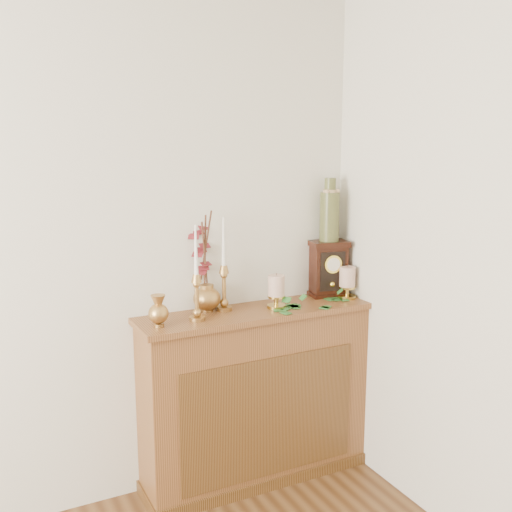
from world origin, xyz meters
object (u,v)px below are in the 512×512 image
ginger_jar (202,265)px  mantel_clock (328,269)px  candlestick_center (224,280)px  bud_vase (158,311)px  ceramic_vase (330,213)px  candlestick_left (197,290)px

ginger_jar → mantel_clock: (0.72, -0.05, -0.08)m
candlestick_center → ginger_jar: ginger_jar is taller
ginger_jar → candlestick_center: bearing=-34.5°
bud_vase → ceramic_vase: (1.01, 0.13, 0.38)m
candlestick_center → mantel_clock: (0.63, 0.01, -0.00)m
mantel_clock → ceramic_vase: size_ratio=0.90×
mantel_clock → ginger_jar: bearing=-173.0°
bud_vase → ginger_jar: 0.37m
ginger_jar → ceramic_vase: size_ratio=1.51×
candlestick_center → ceramic_vase: (0.63, 0.01, 0.30)m
candlestick_center → ginger_jar: bearing=145.5°
ginger_jar → mantel_clock: size_ratio=1.68×
candlestick_left → ginger_jar: ginger_jar is taller
candlestick_left → mantel_clock: bearing=7.7°
candlestick_left → candlestick_center: (0.19, 0.10, 0.00)m
bud_vase → ginger_jar: size_ratio=0.29×
candlestick_left → ceramic_vase: size_ratio=1.35×
mantel_clock → ceramic_vase: ceramic_vase is taller
bud_vase → ginger_jar: (0.29, 0.18, 0.16)m
candlestick_left → candlestick_center: candlestick_center is taller
candlestick_left → candlestick_center: size_ratio=0.97×
ginger_jar → mantel_clock: 0.73m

